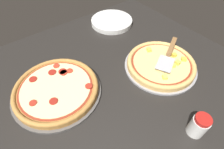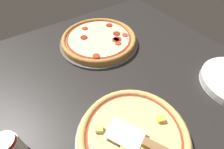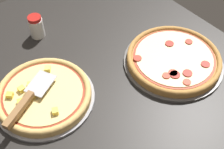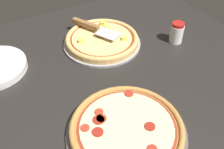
# 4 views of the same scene
# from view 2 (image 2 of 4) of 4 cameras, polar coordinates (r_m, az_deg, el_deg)

# --- Properties ---
(ground_plane) EXTENTS (1.24, 1.15, 0.04)m
(ground_plane) POSITION_cam_2_polar(r_m,az_deg,el_deg) (0.65, -1.87, -7.86)
(ground_plane) COLOR black
(pizza_pan_front) EXTENTS (0.34, 0.34, 0.01)m
(pizza_pan_front) POSITION_cam_2_polar(r_m,az_deg,el_deg) (0.56, 6.87, -19.90)
(pizza_pan_front) COLOR #939399
(pizza_pan_front) RESTS_ON ground_plane
(pizza_front) EXTENTS (0.32, 0.32, 0.04)m
(pizza_front) POSITION_cam_2_polar(r_m,az_deg,el_deg) (0.54, 7.07, -19.07)
(pizza_front) COLOR #DBAD60
(pizza_front) RESTS_ON pizza_pan_front
(pizza_pan_back) EXTENTS (0.37, 0.37, 0.01)m
(pizza_pan_back) POSITION_cam_2_polar(r_m,az_deg,el_deg) (0.86, -4.25, 10.42)
(pizza_pan_back) COLOR #565451
(pizza_pan_back) RESTS_ON ground_plane
(pizza_back) EXTENTS (0.35, 0.35, 0.03)m
(pizza_back) POSITION_cam_2_polar(r_m,az_deg,el_deg) (0.85, -4.30, 11.54)
(pizza_back) COLOR #B77F3D
(pizza_back) RESTS_ON pizza_pan_back
(parmesan_shaker) EXTENTS (0.06, 0.06, 0.09)m
(parmesan_shaker) POSITION_cam_2_polar(r_m,az_deg,el_deg) (0.57, -30.04, -20.05)
(parmesan_shaker) COLOR white
(parmesan_shaker) RESTS_ON ground_plane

